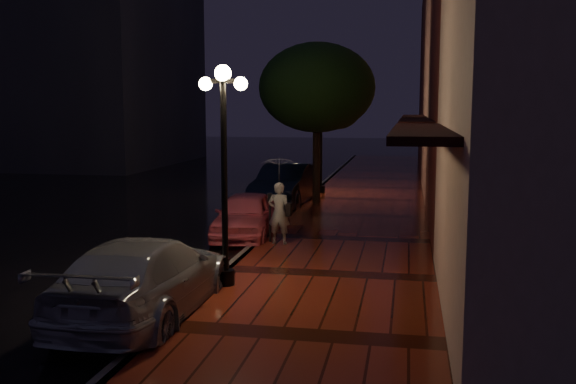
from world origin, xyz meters
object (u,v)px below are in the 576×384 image
Objects in this scene: streetlamp_near at (224,162)px; streetlamp_far at (321,133)px; navy_car at (285,185)px; silver_car at (146,277)px; pink_car at (245,215)px; woman_with_umbrella at (279,187)px; street_tree at (317,91)px; parking_meter at (270,212)px.

streetlamp_near is 1.00× the size of streetlamp_far.
navy_car reaches higher than silver_car.
pink_car is 0.79× the size of navy_car.
woman_with_umbrella is (1.23, -1.28, 0.99)m from pink_car.
woman_with_umbrella is at bearing -50.53° from pink_car.
woman_with_umbrella reaches higher than pink_car.
navy_car is at bearing -76.55° from woman_with_umbrella.
silver_car reaches higher than pink_car.
streetlamp_near is at bearing -91.35° from street_tree.
woman_with_umbrella is at bearing -89.79° from street_tree.
street_tree is 3.68m from navy_car.
street_tree is at bearing -85.09° from streetlamp_far.
streetlamp_far is at bearing -84.57° from woman_with_umbrella.
navy_car is 2.12× the size of woman_with_umbrella.
streetlamp_far reaches higher than parking_meter.
street_tree is 7.59m from parking_meter.
parking_meter is (-0.00, 4.17, -1.67)m from streetlamp_near.
street_tree is (0.26, 10.99, 1.64)m from streetlamp_near.
woman_with_umbrella is 0.78m from parking_meter.
woman_with_umbrella is (0.28, -10.01, -0.97)m from streetlamp_far.
street_tree reaches higher than streetlamp_near.
navy_car is 12.96m from silver_car.
parking_meter reaches higher than silver_car.
silver_car is (-0.00, -12.96, -0.07)m from navy_car.
navy_car is at bearing 74.63° from parking_meter.
streetlamp_far is 15.85m from silver_car.
streetlamp_near is 5.70m from pink_car.
parking_meter is (0.95, 5.88, 0.22)m from silver_car.
street_tree is at bearing 73.65° from pink_car.
woman_with_umbrella is at bearing -102.19° from silver_car.
streetlamp_near is 11.43m from navy_car.
pink_car is at bearing -96.21° from streetlamp_far.
pink_car is 2.04m from woman_with_umbrella.
woman_with_umbrella is at bearing 85.93° from streetlamp_near.
pink_car is at bearing -42.30° from woman_with_umbrella.
streetlamp_near is 11.12m from street_tree.
streetlamp_far is 10.06m from woman_with_umbrella.
streetlamp_near is at bearing -112.99° from parking_meter.
silver_car is at bearing -122.17° from parking_meter.
navy_car is (-0.95, 11.25, -1.82)m from streetlamp_near.
street_tree is at bearing 64.81° from parking_meter.
street_tree is 1.54× the size of pink_car.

